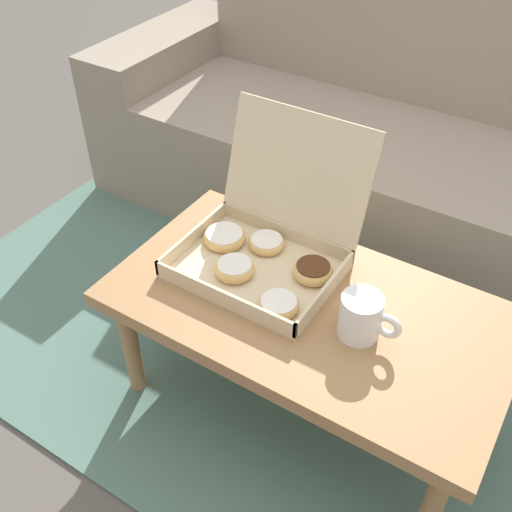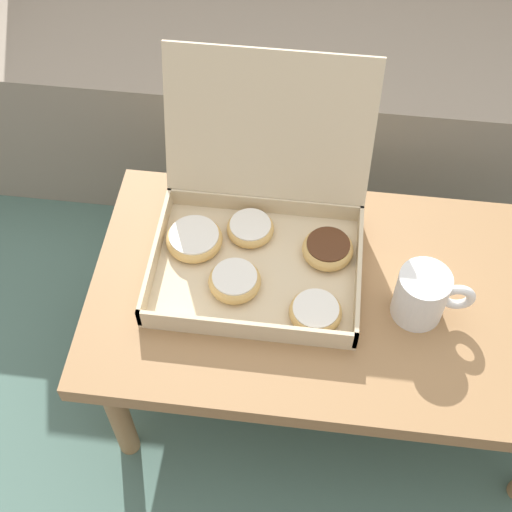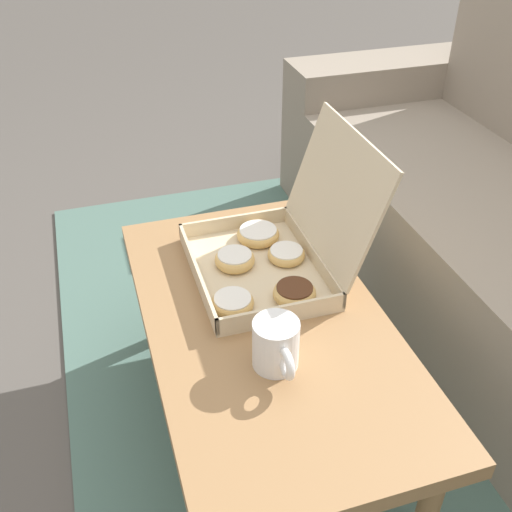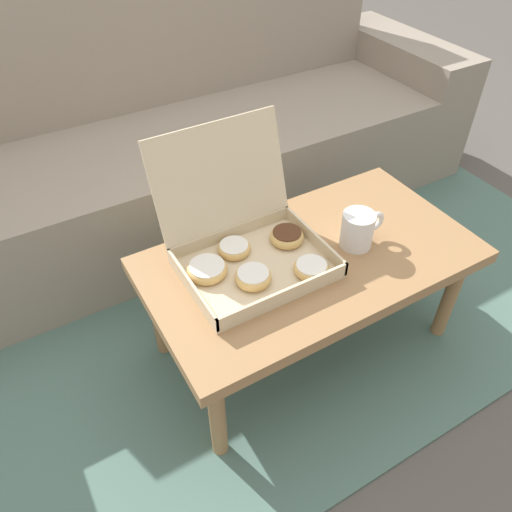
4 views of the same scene
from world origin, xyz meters
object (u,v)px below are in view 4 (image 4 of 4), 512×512
(coffee_table, at_px, (310,266))
(coffee_mug, at_px, (358,229))
(pastry_box, at_px, (249,244))
(couch, at_px, (183,140))

(coffee_table, xyz_separation_m, coffee_mug, (0.14, -0.02, 0.10))
(coffee_table, xyz_separation_m, pastry_box, (-0.16, 0.07, 0.10))
(couch, bearing_deg, pastry_box, -101.04)
(coffee_table, bearing_deg, coffee_mug, -9.78)
(couch, distance_m, coffee_mug, 0.95)
(couch, height_order, pastry_box, couch)
(coffee_table, distance_m, pastry_box, 0.20)
(coffee_table, height_order, pastry_box, pastry_box)
(couch, xyz_separation_m, coffee_mug, (0.14, -0.93, 0.12))
(couch, relative_size, coffee_table, 2.57)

